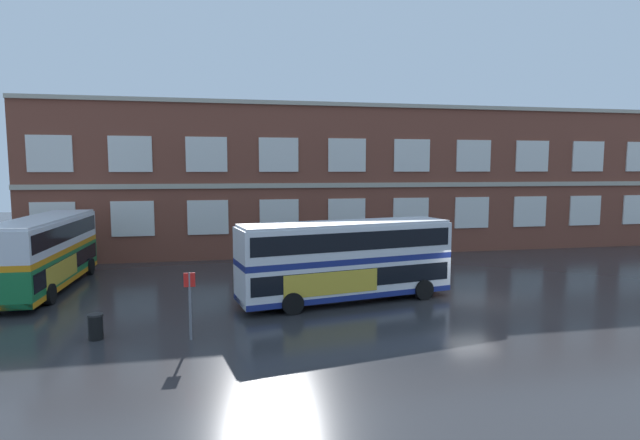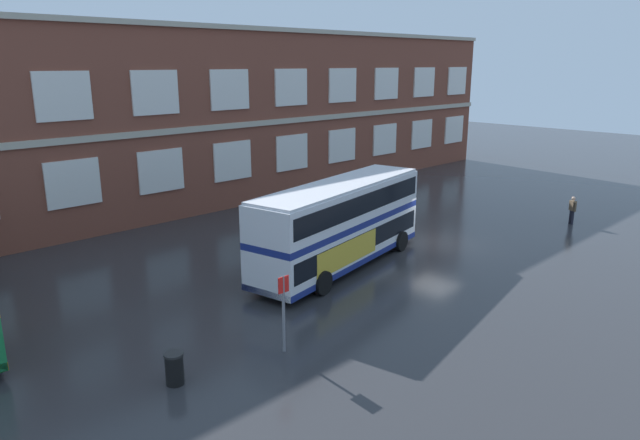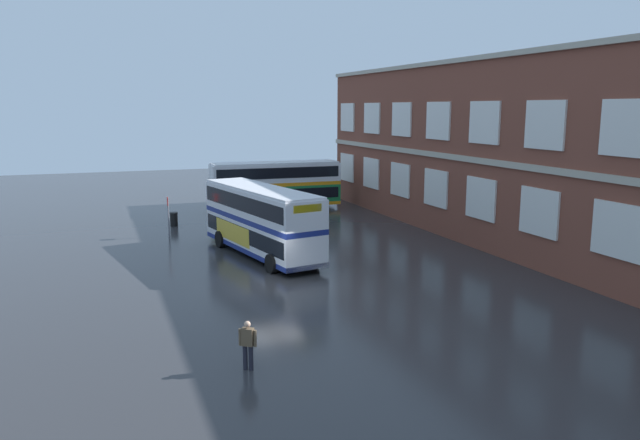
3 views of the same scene
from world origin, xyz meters
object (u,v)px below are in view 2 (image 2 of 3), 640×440
Objects in this scene: waiting_passenger at (572,209)px; station_litter_bin at (174,368)px; double_decker_middle at (340,223)px; bus_stand_flag at (284,307)px.

station_litter_bin is at bearing 178.12° from waiting_passenger.
waiting_passenger is at bearing -1.88° from station_litter_bin.
double_decker_middle is 8.70m from bus_stand_flag.
double_decker_middle is 10.96× the size of station_litter_bin.
double_decker_middle reaches higher than waiting_passenger.
waiting_passenger is 22.88m from bus_stand_flag.
bus_stand_flag reaches higher than waiting_passenger.
waiting_passenger is 26.59m from station_litter_bin.
bus_stand_flag is 3.95m from station_litter_bin.
waiting_passenger is 1.65× the size of station_litter_bin.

